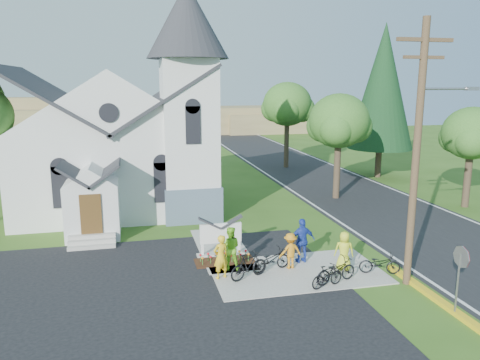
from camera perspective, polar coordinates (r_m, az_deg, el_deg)
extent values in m
plane|color=#355A19|center=(19.02, 3.16, -12.16)|extent=(120.00, 120.00, 0.00)
cube|color=black|center=(16.69, -19.45, -16.45)|extent=(20.00, 16.00, 0.02)
cube|color=black|center=(35.86, 11.78, -0.88)|extent=(8.00, 90.00, 0.02)
cube|color=gray|center=(19.89, 6.98, -11.06)|extent=(7.00, 4.00, 0.05)
cube|color=white|center=(30.13, -15.00, 1.41)|extent=(11.00, 9.00, 5.00)
cube|color=slate|center=(27.40, -5.98, -2.47)|extent=(3.20, 3.20, 2.00)
cube|color=white|center=(26.76, -6.14, 4.81)|extent=(3.00, 3.00, 9.00)
cone|color=#252529|center=(26.77, -6.46, 18.76)|extent=(4.50, 4.50, 4.00)
cube|color=white|center=(24.86, -17.50, -3.49)|extent=(2.60, 2.40, 2.80)
cube|color=#523617|center=(23.65, -17.72, -4.03)|extent=(1.00, 0.10, 2.00)
cube|color=gray|center=(21.62, -2.35, -8.99)|extent=(2.20, 0.40, 0.10)
cube|color=white|center=(21.32, -4.63, -7.90)|extent=(0.12, 0.12, 1.00)
cube|color=white|center=(21.62, -0.13, -7.58)|extent=(0.12, 0.12, 1.00)
cube|color=white|center=(21.29, -2.37, -6.48)|extent=(1.90, 0.14, 0.90)
cube|color=#341C0E|center=(20.80, -1.87, -9.89)|extent=(2.60, 1.10, 0.07)
cylinder|color=#432C21|center=(18.52, 20.66, 2.59)|extent=(0.28, 0.28, 10.00)
cube|color=#432C21|center=(18.38, 21.64, 15.62)|extent=(2.20, 0.14, 0.14)
cube|color=#432C21|center=(18.34, 21.50, 13.75)|extent=(1.60, 0.12, 0.12)
cylinder|color=gray|center=(18.96, 24.03, 10.13)|extent=(2.20, 0.10, 0.10)
cube|color=gray|center=(19.57, 26.40, 9.95)|extent=(0.50, 0.22, 0.14)
cylinder|color=gray|center=(17.51, 24.97, -11.57)|extent=(0.07, 0.07, 2.20)
cylinder|color=#B21414|center=(17.19, 25.40, -8.47)|extent=(0.04, 0.76, 0.76)
cylinder|color=#32261B|center=(32.18, 11.74, 1.34)|extent=(0.44, 0.44, 4.05)
ellipsoid|color=#2D5D1F|center=(31.77, 11.99, 7.07)|extent=(4.00, 4.00, 3.60)
cylinder|color=#32261B|center=(43.34, 5.69, 4.48)|extent=(0.44, 0.44, 4.50)
ellipsoid|color=#2D5D1F|center=(43.04, 5.79, 9.19)|extent=(4.40, 4.40, 3.96)
cylinder|color=#32261B|center=(32.60, 25.98, 0.12)|extent=(0.44, 0.44, 3.60)
ellipsoid|color=#2D5D1F|center=(32.20, 26.44, 5.14)|extent=(3.60, 3.60, 3.24)
cylinder|color=#32261B|center=(40.53, 16.49, 2.04)|extent=(0.50, 0.50, 2.40)
cone|color=black|center=(40.01, 17.02, 10.82)|extent=(5.20, 5.20, 10.00)
cube|color=olive|center=(73.71, -4.69, 7.29)|extent=(60.00, 8.00, 4.00)
cube|color=olive|center=(74.99, -17.21, 7.50)|extent=(30.00, 6.00, 5.60)
cube|color=olive|center=(75.89, 7.68, 6.97)|extent=(25.00, 6.00, 3.00)
imported|color=yellow|center=(18.81, -2.36, -9.32)|extent=(0.76, 0.62, 1.79)
imported|color=black|center=(19.71, 3.80, -9.67)|extent=(1.88, 1.08, 0.94)
imported|color=#7CD327|center=(19.65, -1.24, -8.30)|extent=(1.03, 0.88, 1.84)
imported|color=black|center=(18.88, 1.09, -10.41)|extent=(1.83, 1.16, 1.07)
imported|color=#203AA4|center=(20.53, 7.60, -7.33)|extent=(1.16, 0.52, 1.96)
imported|color=black|center=(18.91, 11.60, -10.77)|extent=(1.97, 1.13, 0.98)
imported|color=orange|center=(19.91, 6.15, -8.57)|extent=(1.06, 0.70, 1.53)
imported|color=black|center=(18.46, 10.59, -11.43)|extent=(1.56, 0.87, 0.90)
imported|color=#C6D227|center=(20.10, 12.57, -8.41)|extent=(0.94, 0.78, 1.65)
imported|color=black|center=(20.20, 16.66, -9.71)|extent=(1.75, 1.08, 0.87)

